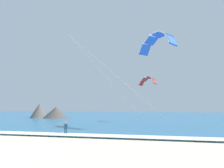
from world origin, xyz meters
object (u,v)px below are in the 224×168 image
Objects in this scene: kitesurfer at (66,128)px; kite_primary at (157,40)px; surfboard at (66,135)px; kite_distant at (148,80)px.

kitesurfer is 0.12× the size of kite_primary.
surfboard is 0.33× the size of kite_distant.
kite_primary is 16.81m from kite_distant.
kitesurfer is at bearing 107.04° from surfboard.
kite_distant reaches higher than surfboard.
kitesurfer reaches higher than surfboard.
kite_distant is at bearing 102.66° from kite_primary.
kite_primary is (10.97, 9.35, 13.98)m from surfboard.
kite_primary is (10.97, 9.34, 13.07)m from kitesurfer.
surfboard is 0.91m from kitesurfer.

